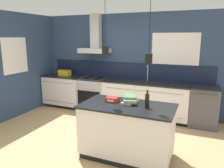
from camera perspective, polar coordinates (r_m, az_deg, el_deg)
ground_plane at (r=4.45m, az=-5.47°, el=-14.58°), size 16.00×16.00×0.00m
wall_back at (r=5.86m, az=3.26°, el=5.86°), size 5.60×2.38×2.60m
wall_left at (r=6.07m, az=-23.07°, el=4.65°), size 0.08×3.80×2.60m
counter_run_left at (r=6.55m, az=-12.21°, el=-1.68°), size 1.19×0.64×0.91m
counter_run_sink at (r=5.55m, az=8.62°, el=-4.04°), size 2.14×0.64×1.32m
oven_range at (r=6.05m, az=-4.74°, el=-2.64°), size 0.76×0.66×0.91m
dishwasher at (r=5.39m, az=22.87°, el=-5.44°), size 0.61×0.65×0.91m
kitchen_island at (r=3.75m, az=3.92°, el=-12.09°), size 1.53×0.84×0.91m
bottle_on_island at (r=3.46m, az=9.16°, el=-4.31°), size 0.07×0.07×0.29m
book_stack at (r=3.69m, az=4.85°, el=-4.01°), size 0.28×0.38×0.13m
red_supply_box at (r=3.76m, az=0.09°, el=-4.04°), size 0.20×0.17×0.08m
yellow_toolbox at (r=6.43m, az=-12.26°, el=2.89°), size 0.34×0.18×0.19m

